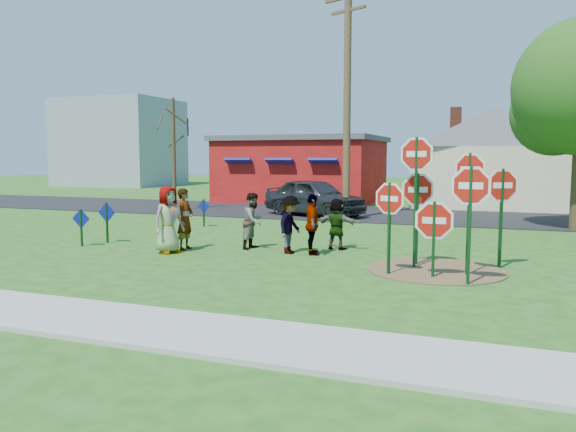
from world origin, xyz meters
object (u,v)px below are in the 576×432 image
at_px(person_a, 168,220).
at_px(suv, 314,197).
at_px(person_b, 185,219).
at_px(stop_sign_a, 390,207).
at_px(utility_pole, 347,96).
at_px(stop_sign_b, 416,168).
at_px(stop_sign_c, 470,185).
at_px(stop_sign_d, 502,193).

relative_size(person_a, suv, 0.38).
distance_m(person_a, person_b, 0.70).
height_order(stop_sign_a, utility_pole, utility_pole).
height_order(stop_sign_b, utility_pole, utility_pole).
xyz_separation_m(stop_sign_b, person_a, (-6.71, -0.27, -1.47)).
relative_size(stop_sign_a, person_a, 1.19).
bearing_deg(person_b, stop_sign_a, -105.93).
bearing_deg(utility_pole, stop_sign_c, -61.38).
height_order(stop_sign_c, person_b, stop_sign_c).
xyz_separation_m(person_a, utility_pole, (2.48, 9.82, 4.26)).
xyz_separation_m(stop_sign_c, suv, (-7.17, 10.89, -1.17)).
height_order(stop_sign_a, stop_sign_c, stop_sign_c).
bearing_deg(stop_sign_a, person_b, -175.05).
xyz_separation_m(stop_sign_a, stop_sign_d, (2.35, 1.70, 0.27)).
xyz_separation_m(person_a, suv, (0.78, 10.67, -0.06)).
height_order(stop_sign_d, utility_pole, utility_pole).
bearing_deg(utility_pole, stop_sign_b, -66.10).
height_order(stop_sign_d, person_a, stop_sign_d).
bearing_deg(person_a, suv, 17.85).
height_order(stop_sign_a, suv, stop_sign_a).
xyz_separation_m(suv, utility_pole, (1.70, -0.85, 4.32)).
distance_m(stop_sign_d, person_b, 8.57).
relative_size(stop_sign_d, suv, 0.52).
xyz_separation_m(stop_sign_b, utility_pole, (-4.24, 9.56, 2.79)).
relative_size(stop_sign_a, stop_sign_d, 0.88).
bearing_deg(stop_sign_d, stop_sign_b, 172.60).
height_order(person_b, utility_pole, utility_pole).
height_order(person_b, suv, person_b).
bearing_deg(stop_sign_d, utility_pole, 97.43).
bearing_deg(suv, person_a, -161.18).
bearing_deg(suv, stop_sign_b, -127.30).
bearing_deg(person_b, stop_sign_d, -91.05).
distance_m(stop_sign_a, stop_sign_d, 2.92).
xyz_separation_m(stop_sign_a, stop_sign_c, (1.68, 0.52, 0.51)).
height_order(stop_sign_c, stop_sign_d, stop_sign_c).
relative_size(stop_sign_d, person_b, 1.43).
bearing_deg(person_b, stop_sign_c, -99.50).
bearing_deg(stop_sign_c, stop_sign_a, -139.56).
relative_size(stop_sign_a, utility_pole, 0.23).
relative_size(stop_sign_b, person_b, 1.85).
bearing_deg(suv, stop_sign_c, -123.61).
relative_size(stop_sign_b, stop_sign_c, 1.13).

